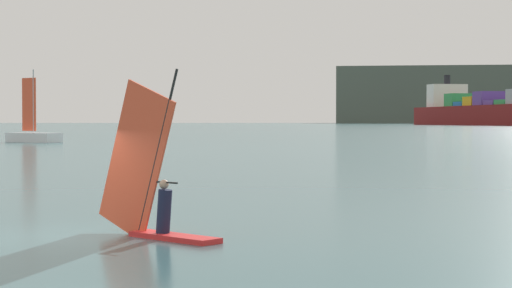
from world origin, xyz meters
The scene contains 4 objects.
ground_plane centered at (0.00, 0.00, 0.00)m, with size 4000.00×4000.00×0.00m, color #386066.
windsurfer centered at (2.20, -0.29, 1.06)m, with size 2.94×3.16×4.05m.
cargo_ship centered at (181.79, 487.57, 7.93)m, with size 45.58×156.80×31.88m.
small_sailboat centered at (-14.95, 92.84, 0.84)m, with size 7.47×6.69×9.06m.
Camera 1 is at (2.73, -21.38, 2.72)m, focal length 63.38 mm.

